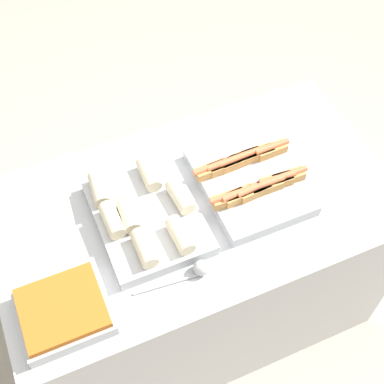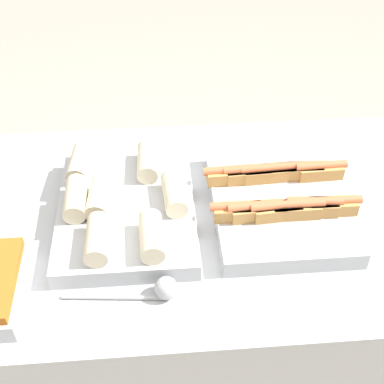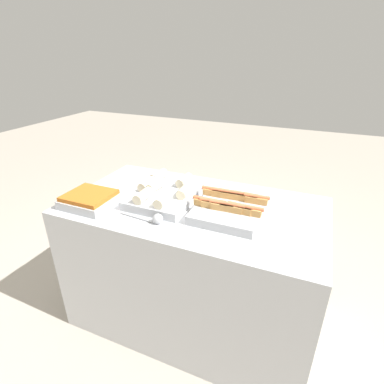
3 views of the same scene
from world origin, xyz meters
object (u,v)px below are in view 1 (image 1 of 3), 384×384
object	(u,v)px
tray_side_front	(63,311)
tray_hotdogs	(249,179)
tray_wraps	(146,215)
serving_spoon_near	(197,270)

from	to	relation	value
tray_side_front	tray_hotdogs	bearing A→B (deg)	17.08
tray_wraps	serving_spoon_near	distance (m)	0.28
tray_hotdogs	tray_side_front	world-z (taller)	tray_hotdogs
serving_spoon_near	tray_wraps	bearing A→B (deg)	107.25
tray_hotdogs	serving_spoon_near	bearing A→B (deg)	-141.09
tray_wraps	tray_side_front	distance (m)	0.43
tray_hotdogs	tray_side_front	size ratio (longest dim) A/B	1.62
tray_wraps	serving_spoon_near	bearing A→B (deg)	-72.75
tray_wraps	tray_hotdogs	bearing A→B (deg)	0.01
tray_side_front	serving_spoon_near	world-z (taller)	tray_side_front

